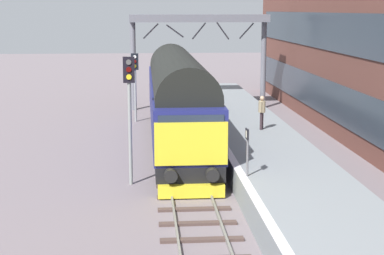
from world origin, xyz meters
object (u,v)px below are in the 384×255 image
platform_number_sign (247,144)px  signal_post_mid (135,78)px  waiting_passenger (262,109)px  diesel_locomotive (178,97)px  signal_post_near (130,104)px

platform_number_sign → signal_post_mid: bearing=104.3°
signal_post_mid → platform_number_sign: size_ratio=2.48×
signal_post_mid → platform_number_sign: (4.12, -16.19, -0.56)m
waiting_passenger → signal_post_mid: bearing=61.9°
signal_post_mid → platform_number_sign: bearing=-75.7°
diesel_locomotive → signal_post_mid: size_ratio=4.21×
diesel_locomotive → signal_post_near: size_ratio=3.50×
signal_post_near → waiting_passenger: bearing=41.7°
platform_number_sign → waiting_passenger: (2.11, 8.24, -0.15)m
signal_post_near → signal_post_mid: size_ratio=1.20×
waiting_passenger → diesel_locomotive: bearing=98.5°
diesel_locomotive → waiting_passenger: (4.01, -1.10, -0.49)m
platform_number_sign → waiting_passenger: platform_number_sign is taller
signal_post_near → signal_post_mid: (-0.00, 13.52, -0.50)m
signal_post_near → signal_post_mid: signal_post_near is taller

